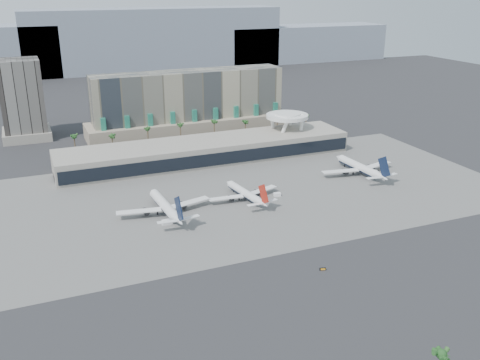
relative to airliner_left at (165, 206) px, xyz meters
name	(u,v)px	position (x,y,z in m)	size (l,w,h in m)	color
ground	(296,238)	(42.39, -43.96, -3.92)	(900.00, 900.00, 0.00)	#232326
apron_pad	(243,192)	(42.39, 11.04, -3.89)	(260.00, 130.00, 0.06)	#5B5B59
mountain_ridge	(128,44)	(70.27, 426.04, 25.97)	(680.00, 60.00, 70.00)	gray
hotel	(189,108)	(52.39, 130.46, 12.88)	(140.00, 30.00, 42.00)	tan
office_tower	(23,104)	(-52.61, 156.04, 19.01)	(30.00, 30.00, 52.00)	black
terminal	(207,150)	(42.39, 65.88, 2.59)	(170.00, 32.50, 14.50)	#A49E90
saucer_structure	(287,119)	(97.39, 72.04, 14.53)	(26.00, 26.00, 21.89)	white
palm_row	(199,128)	(49.39, 101.04, 6.57)	(157.80, 2.80, 13.10)	brown
airliner_left	(165,206)	(0.00, 0.00, 0.00)	(43.73, 45.09, 15.56)	white
airliner_centre	(245,193)	(39.57, 1.93, -0.59)	(36.82, 38.13, 13.20)	white
airliner_right	(360,167)	(110.82, 11.64, 0.05)	(44.28, 45.65, 15.75)	white
service_vehicle_a	(167,222)	(-2.31, -10.91, -2.85)	(4.38, 2.14, 2.14)	white
service_vehicle_b	(277,195)	(55.62, 0.08, -3.07)	(3.30, 1.89, 1.70)	white
taxiway_sign	(323,269)	(39.20, -70.36, -3.40)	(2.31, 0.95, 1.05)	black
near_palm_a	(441,359)	(36.74, -131.83, 3.72)	(6.00, 6.00, 10.44)	brown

